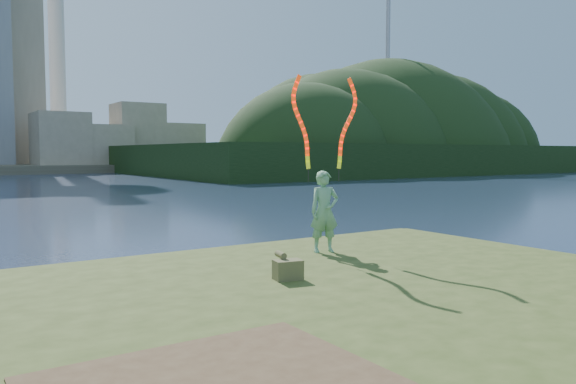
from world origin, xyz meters
TOP-DOWN VIEW (x-y plane):
  - ground at (0.00, 0.00)m, footprint 320.00×320.00m
  - grassy_knoll at (0.00, -2.30)m, footprint 20.00×18.00m
  - wooded_hill at (59.57, 59.96)m, footprint 78.00×50.00m
  - woman_with_ribbons at (2.97, 2.13)m, footprint 2.03×0.72m
  - canvas_bag at (0.82, 0.35)m, footprint 0.53×0.59m

SIDE VIEW (x-z plane):
  - ground at x=0.00m, z-range 0.00..0.00m
  - wooded_hill at x=59.57m, z-range -31.34..31.66m
  - grassy_knoll at x=0.00m, z-range -0.06..0.74m
  - canvas_bag at x=0.82m, z-range 0.76..1.21m
  - woman_with_ribbons at x=2.97m, z-range 0.12..4.27m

